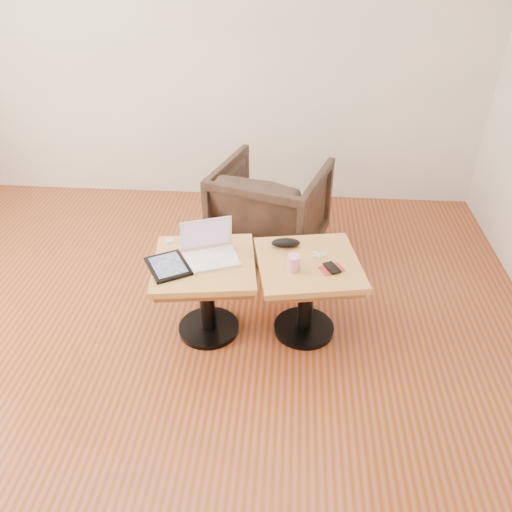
# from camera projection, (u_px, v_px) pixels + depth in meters

# --- Properties ---
(room_shell) EXTENTS (4.52, 4.52, 2.71)m
(room_shell) POSITION_uv_depth(u_px,v_px,m) (118.00, 142.00, 1.97)
(room_shell) COLOR #6D300D
(room_shell) RESTS_ON ground
(side_table_left) EXTENTS (0.63, 0.63, 0.51)m
(side_table_left) POSITION_uv_depth(u_px,v_px,m) (205.00, 280.00, 2.84)
(side_table_left) COLOR black
(side_table_left) RESTS_ON ground
(side_table_right) EXTENTS (0.65, 0.65, 0.51)m
(side_table_right) POSITION_uv_depth(u_px,v_px,m) (307.00, 280.00, 2.84)
(side_table_right) COLOR black
(side_table_right) RESTS_ON ground
(laptop) EXTENTS (0.35, 0.32, 0.21)m
(laptop) POSITION_uv_depth(u_px,v_px,m) (210.00, 251.00, 2.78)
(laptop) COLOR white
(laptop) RESTS_ON side_table_left
(tablet) EXTENTS (0.30, 0.32, 0.02)m
(tablet) POSITION_uv_depth(u_px,v_px,m) (168.00, 266.00, 2.71)
(tablet) COLOR black
(tablet) RESTS_ON side_table_left
(charging_adapter) EXTENTS (0.05, 0.05, 0.02)m
(charging_adapter) POSITION_uv_depth(u_px,v_px,m) (170.00, 241.00, 2.92)
(charging_adapter) COLOR white
(charging_adapter) RESTS_ON side_table_left
(glasses_case) EXTENTS (0.17, 0.09, 0.05)m
(glasses_case) POSITION_uv_depth(u_px,v_px,m) (286.00, 243.00, 2.88)
(glasses_case) COLOR black
(glasses_case) RESTS_ON side_table_right
(striped_cup) EXTENTS (0.08, 0.08, 0.09)m
(striped_cup) POSITION_uv_depth(u_px,v_px,m) (293.00, 263.00, 2.67)
(striped_cup) COLOR #EB376B
(striped_cup) RESTS_ON side_table_right
(earbuds_tangle) EXTENTS (0.08, 0.07, 0.02)m
(earbuds_tangle) POSITION_uv_depth(u_px,v_px,m) (319.00, 255.00, 2.81)
(earbuds_tangle) COLOR white
(earbuds_tangle) RESTS_ON side_table_right
(phone_on_sleeve) EXTENTS (0.15, 0.13, 0.02)m
(phone_on_sleeve) POSITION_uv_depth(u_px,v_px,m) (332.00, 268.00, 2.70)
(phone_on_sleeve) COLOR maroon
(phone_on_sleeve) RESTS_ON side_table_right
(armchair) EXTENTS (0.92, 0.93, 0.68)m
(armchair) POSITION_uv_depth(u_px,v_px,m) (271.00, 209.00, 3.62)
(armchair) COLOR black
(armchair) RESTS_ON ground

